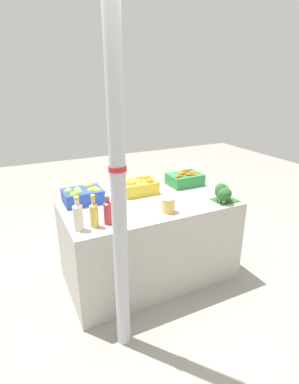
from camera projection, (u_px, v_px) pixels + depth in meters
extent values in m
plane|color=gray|center=(149.00, 275.00, 3.02)|extent=(10.00, 10.00, 0.00)
cube|color=#B7B2A8|center=(149.00, 240.00, 2.88)|extent=(1.57, 0.83, 0.80)
cylinder|color=#B7BABF|center=(118.00, 180.00, 1.82)|extent=(0.10, 0.10, 2.55)
cylinder|color=red|center=(117.00, 169.00, 1.79)|extent=(0.11, 0.11, 0.03)
cube|color=#2847B7|center=(83.00, 196.00, 2.71)|extent=(0.35, 0.25, 0.12)
sphere|color=#9EBC42|center=(90.00, 186.00, 2.79)|extent=(0.07, 0.07, 0.07)
sphere|color=#9EBC42|center=(77.00, 191.00, 2.69)|extent=(0.07, 0.07, 0.07)
sphere|color=#9EBC42|center=(68.00, 192.00, 2.64)|extent=(0.08, 0.08, 0.08)
sphere|color=#9EBC42|center=(98.00, 192.00, 2.69)|extent=(0.08, 0.08, 0.08)
sphere|color=#9EBC42|center=(91.00, 191.00, 2.69)|extent=(0.07, 0.07, 0.07)
sphere|color=#9EBC42|center=(77.00, 194.00, 2.60)|extent=(0.06, 0.06, 0.06)
sphere|color=#9EBC42|center=(94.00, 190.00, 2.71)|extent=(0.07, 0.07, 0.07)
sphere|color=#9EBC42|center=(74.00, 196.00, 2.59)|extent=(0.07, 0.07, 0.07)
sphere|color=red|center=(89.00, 186.00, 2.79)|extent=(0.06, 0.06, 0.06)
sphere|color=#9EBC42|center=(88.00, 187.00, 2.77)|extent=(0.07, 0.07, 0.07)
sphere|color=#9EBC42|center=(80.00, 193.00, 2.65)|extent=(0.06, 0.06, 0.06)
sphere|color=#9EBC42|center=(78.00, 191.00, 2.69)|extent=(0.07, 0.07, 0.07)
cube|color=gold|center=(138.00, 187.00, 2.94)|extent=(0.35, 0.25, 0.12)
sphere|color=orange|center=(130.00, 185.00, 2.85)|extent=(0.07, 0.07, 0.07)
sphere|color=orange|center=(149.00, 182.00, 2.90)|extent=(0.08, 0.08, 0.08)
sphere|color=orange|center=(139.00, 183.00, 2.92)|extent=(0.07, 0.07, 0.07)
sphere|color=orange|center=(139.00, 179.00, 3.00)|extent=(0.07, 0.07, 0.07)
sphere|color=orange|center=(133.00, 184.00, 2.85)|extent=(0.07, 0.07, 0.07)
sphere|color=orange|center=(128.00, 185.00, 2.85)|extent=(0.07, 0.07, 0.07)
sphere|color=orange|center=(146.00, 179.00, 3.01)|extent=(0.08, 0.08, 0.08)
cube|color=#2D8442|center=(185.00, 179.00, 3.17)|extent=(0.35, 0.25, 0.12)
cone|color=orange|center=(182.00, 174.00, 3.12)|extent=(0.13, 0.05, 0.02)
cone|color=orange|center=(182.00, 176.00, 3.05)|extent=(0.16, 0.05, 0.03)
cone|color=orange|center=(183.00, 174.00, 3.12)|extent=(0.13, 0.05, 0.02)
cone|color=orange|center=(185.00, 173.00, 3.13)|extent=(0.14, 0.05, 0.03)
cone|color=orange|center=(192.00, 174.00, 3.09)|extent=(0.14, 0.07, 0.03)
cone|color=orange|center=(195.00, 172.00, 3.13)|extent=(0.13, 0.05, 0.03)
cone|color=orange|center=(189.00, 170.00, 3.23)|extent=(0.14, 0.05, 0.03)
cone|color=orange|center=(188.00, 170.00, 3.22)|extent=(0.15, 0.05, 0.03)
cube|color=#2D602D|center=(225.00, 200.00, 2.77)|extent=(0.22, 0.18, 0.01)
ellipsoid|color=#2D602D|center=(221.00, 191.00, 2.70)|extent=(0.11, 0.11, 0.14)
cylinder|color=#B2C693|center=(220.00, 200.00, 2.74)|extent=(0.03, 0.03, 0.02)
ellipsoid|color=#2D602D|center=(224.00, 193.00, 2.68)|extent=(0.13, 0.13, 0.12)
cylinder|color=#B2C693|center=(224.00, 201.00, 2.70)|extent=(0.03, 0.03, 0.02)
ellipsoid|color=#427F3D|center=(225.00, 193.00, 2.71)|extent=(0.11, 0.11, 0.11)
cylinder|color=#B2C693|center=(224.00, 200.00, 2.73)|extent=(0.03, 0.03, 0.02)
ellipsoid|color=#427F3D|center=(223.00, 191.00, 2.76)|extent=(0.11, 0.11, 0.14)
cylinder|color=#B2C693|center=(222.00, 198.00, 2.79)|extent=(0.03, 0.03, 0.02)
ellipsoid|color=#427F3D|center=(223.00, 193.00, 2.73)|extent=(0.14, 0.14, 0.11)
cylinder|color=#B2C693|center=(222.00, 199.00, 2.75)|extent=(0.03, 0.03, 0.02)
cylinder|color=beige|center=(78.00, 218.00, 2.20)|extent=(0.07, 0.07, 0.19)
cone|color=beige|center=(77.00, 205.00, 2.16)|extent=(0.07, 0.07, 0.02)
cylinder|color=beige|center=(77.00, 201.00, 2.15)|extent=(0.03, 0.03, 0.04)
cylinder|color=gold|center=(76.00, 198.00, 2.14)|extent=(0.04, 0.04, 0.01)
cylinder|color=gold|center=(94.00, 216.00, 2.25)|extent=(0.07, 0.07, 0.17)
cone|color=gold|center=(93.00, 204.00, 2.22)|extent=(0.07, 0.07, 0.02)
cylinder|color=gold|center=(93.00, 200.00, 2.21)|extent=(0.03, 0.03, 0.05)
cylinder|color=gold|center=(93.00, 196.00, 2.20)|extent=(0.03, 0.03, 0.01)
cylinder|color=#B2333D|center=(108.00, 214.00, 2.30)|extent=(0.07, 0.07, 0.17)
cone|color=#B2333D|center=(108.00, 202.00, 2.27)|extent=(0.07, 0.07, 0.02)
cylinder|color=#B2333D|center=(107.00, 199.00, 2.26)|extent=(0.03, 0.03, 0.04)
cylinder|color=silver|center=(107.00, 196.00, 2.25)|extent=(0.04, 0.04, 0.01)
cylinder|color=#DBBC56|center=(168.00, 205.00, 2.52)|extent=(0.11, 0.11, 0.12)
cylinder|color=white|center=(168.00, 198.00, 2.49)|extent=(0.12, 0.12, 0.01)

